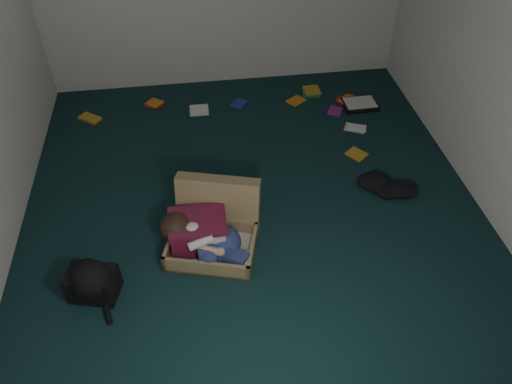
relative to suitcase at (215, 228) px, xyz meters
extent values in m
plane|color=black|center=(0.36, 0.31, -0.15)|extent=(4.50, 4.50, 0.00)
plane|color=silver|center=(0.36, -1.94, 1.15)|extent=(4.50, 0.00, 4.50)
cube|color=#947D51|center=(-0.04, -0.13, -0.07)|extent=(0.80, 0.66, 0.16)
cube|color=beige|center=(-0.04, -0.13, -0.11)|extent=(0.72, 0.59, 0.02)
cube|color=#947D51|center=(0.05, 0.17, 0.09)|extent=(0.72, 0.39, 0.51)
cube|color=silver|center=(-0.06, -0.15, 0.02)|extent=(0.32, 0.21, 0.22)
sphere|color=tan|center=(-0.28, -0.11, 0.07)|extent=(0.19, 0.19, 0.19)
ellipsoid|color=black|center=(-0.31, -0.05, 0.11)|extent=(0.25, 0.26, 0.21)
ellipsoid|color=navy|center=(0.08, -0.18, 0.02)|extent=(0.23, 0.26, 0.21)
cube|color=navy|center=(-0.02, -0.26, 0.01)|extent=(0.27, 0.15, 0.14)
cube|color=navy|center=(0.12, -0.31, -0.02)|extent=(0.26, 0.23, 0.11)
sphere|color=white|center=(0.21, -0.31, -0.04)|extent=(0.11, 0.11, 0.11)
sphere|color=white|center=(0.19, -0.37, -0.05)|extent=(0.10, 0.10, 0.10)
cylinder|color=tan|center=(-0.05, -0.28, 0.06)|extent=(0.19, 0.11, 0.07)
cube|color=maroon|center=(-0.13, -0.05, -0.01)|extent=(0.44, 0.34, 0.29)
cube|color=maroon|center=(-0.13, -0.05, 0.15)|extent=(0.46, 0.36, 0.02)
cube|color=black|center=(1.78, 1.78, -0.13)|extent=(0.38, 0.29, 0.05)
cube|color=white|center=(1.78, 1.78, -0.10)|extent=(0.35, 0.25, 0.01)
cube|color=gold|center=(-1.21, 1.95, -0.14)|extent=(0.20, 0.15, 0.02)
cube|color=#AD1727|center=(-0.51, 2.15, -0.14)|extent=(0.25, 0.24, 0.02)
cube|color=white|center=(-0.02, 1.93, -0.14)|extent=(0.20, 0.23, 0.02)
cube|color=#1B3696|center=(0.44, 2.01, -0.14)|extent=(0.21, 0.24, 0.02)
cube|color=orange|center=(1.09, 1.98, -0.14)|extent=(0.25, 0.23, 0.02)
cube|color=#20783C|center=(1.30, 2.14, -0.14)|extent=(0.21, 0.17, 0.02)
cube|color=#86217F|center=(1.48, 1.70, -0.14)|extent=(0.25, 0.24, 0.02)
cube|color=beige|center=(1.60, 1.36, -0.14)|extent=(0.18, 0.22, 0.02)
cube|color=gold|center=(1.49, 0.93, -0.14)|extent=(0.22, 0.24, 0.02)
cube|color=#AD1727|center=(1.67, 1.90, -0.14)|extent=(0.25, 0.22, 0.02)
camera|label=1|loc=(-0.06, -2.79, 2.97)|focal=35.00mm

